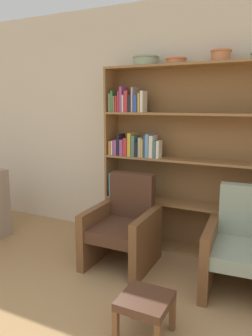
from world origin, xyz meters
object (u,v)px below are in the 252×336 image
object	(u,v)px
armchair_cushioned	(243,249)
bowl_cream	(221,55)
armchair_leather	(124,227)
footstool	(145,304)
bookshelf	(181,161)
bowl_terracotta	(146,60)
bowl_stoneware	(176,60)

from	to	relation	value
armchair_cushioned	bowl_cream	bearing A→B (deg)	-60.19
armchair_leather	footstool	distance (m)	1.14
bowl_cream	armchair_leather	bearing A→B (deg)	-143.31
armchair_cushioned	armchair_leather	bearing A→B (deg)	-4.17
bookshelf	footstool	xyz separation A→B (m)	(0.24, -1.54, -0.77)
bowl_terracotta	bowl_stoneware	size ratio (longest dim) A/B	1.28
bookshelf	bowl_stoneware	size ratio (longest dim) A/B	9.34
bookshelf	armchair_leather	xyz separation A→B (m)	(-0.40, -0.60, -0.63)
bowl_terracotta	armchair_leather	size ratio (longest dim) A/B	0.32
armchair_cushioned	bookshelf	bearing A→B (deg)	-42.30
armchair_leather	armchair_cushioned	distance (m)	1.17
bookshelf	footstool	size ratio (longest dim) A/B	6.10
bowl_stoneware	armchair_leather	size ratio (longest dim) A/B	0.25
bowl_terracotta	bowl_stoneware	distance (m)	0.34
bowl_stoneware	footstool	bearing A→B (deg)	-78.43
bowl_terracotta	bowl_stoneware	bearing A→B (deg)	0.00
bookshelf	armchair_leather	size ratio (longest dim) A/B	2.32
bowl_stoneware	bowl_cream	bearing A→B (deg)	0.00
armchair_leather	bowl_terracotta	bearing A→B (deg)	-88.88
armchair_cushioned	footstool	size ratio (longest dim) A/B	2.63
bowl_terracotta	armchair_cushioned	size ratio (longest dim) A/B	0.32
bowl_cream	armchair_leather	xyz separation A→B (m)	(-0.78, -0.58, -1.71)
bowl_stoneware	armchair_leather	bearing A→B (deg)	-119.33
bookshelf	armchair_cushioned	xyz separation A→B (m)	(0.77, -0.61, -0.63)
armchair_leather	footstool	xyz separation A→B (m)	(0.64, -0.94, -0.14)
bookshelf	armchair_cushioned	size ratio (longest dim) A/B	2.32
bowl_cream	armchair_cushioned	bearing A→B (deg)	-56.02
bowl_stoneware	footstool	xyz separation A→B (m)	(0.31, -1.52, -1.82)
bookshelf	bowl_terracotta	xyz separation A→B (m)	(-0.42, -0.02, 1.08)
bowl_cream	footstool	bearing A→B (deg)	-95.39
bookshelf	bowl_stoneware	world-z (taller)	bowl_stoneware
armchair_cushioned	bowl_terracotta	bearing A→B (deg)	-30.22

